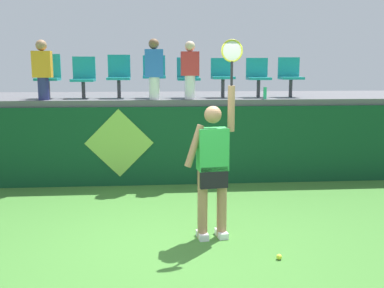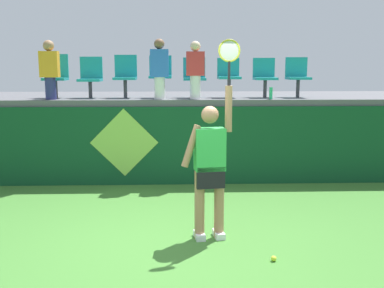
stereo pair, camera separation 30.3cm
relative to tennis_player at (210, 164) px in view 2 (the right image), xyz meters
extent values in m
plane|color=#3D752D|center=(-0.40, -0.26, -0.98)|extent=(40.00, 40.00, 0.00)
cube|color=#0F4223|center=(-0.40, 2.84, -0.24)|extent=(12.72, 0.20, 1.48)
cube|color=#56565B|center=(-0.40, 4.19, 0.56)|extent=(12.72, 2.81, 0.12)
cube|color=white|center=(-0.13, -0.02, -0.94)|extent=(0.16, 0.27, 0.08)
cube|color=white|center=(0.12, 0.02, -0.94)|extent=(0.16, 0.27, 0.08)
cylinder|color=#A87A56|center=(-0.13, -0.02, -0.53)|extent=(0.13, 0.13, 0.91)
cylinder|color=#A87A56|center=(0.12, 0.02, -0.53)|extent=(0.13, 0.13, 0.91)
cube|color=black|center=(-0.01, 0.00, -0.15)|extent=(0.39, 0.27, 0.28)
cube|color=green|center=(-0.01, 0.00, 0.20)|extent=(0.41, 0.27, 0.54)
sphere|color=#A87A56|center=(-0.01, 0.00, 0.64)|extent=(0.22, 0.22, 0.22)
cylinder|color=#A87A56|center=(-0.24, -0.04, 0.25)|extent=(0.27, 0.13, 0.55)
cylinder|color=#A87A56|center=(0.23, 0.03, 0.71)|extent=(0.09, 0.09, 0.58)
cylinder|color=black|center=(0.23, 0.03, 1.15)|extent=(0.03, 0.03, 0.30)
torus|color=gold|center=(0.23, 0.03, 1.43)|extent=(0.28, 0.06, 0.28)
ellipsoid|color=silver|center=(0.23, 0.03, 1.43)|extent=(0.24, 0.05, 0.24)
sphere|color=#D1E533|center=(0.69, -0.76, -0.95)|extent=(0.07, 0.07, 0.07)
cylinder|color=#26B272|center=(1.36, 2.90, 0.73)|extent=(0.06, 0.06, 0.23)
cylinder|color=#38383D|center=(-2.78, 3.38, 0.79)|extent=(0.07, 0.07, 0.35)
cube|color=teal|center=(-2.78, 3.38, 0.99)|extent=(0.44, 0.42, 0.05)
cube|color=teal|center=(-2.78, 3.57, 1.24)|extent=(0.44, 0.04, 0.46)
cylinder|color=#38383D|center=(-2.11, 3.38, 0.78)|extent=(0.07, 0.07, 0.32)
cube|color=teal|center=(-2.11, 3.38, 0.96)|extent=(0.44, 0.42, 0.05)
cube|color=teal|center=(-2.11, 3.57, 1.20)|extent=(0.44, 0.04, 0.43)
cylinder|color=#38383D|center=(-1.42, 3.38, 0.79)|extent=(0.07, 0.07, 0.36)
cube|color=teal|center=(-1.42, 3.38, 1.00)|extent=(0.44, 0.42, 0.05)
cube|color=teal|center=(-1.42, 3.57, 1.24)|extent=(0.44, 0.04, 0.44)
cylinder|color=#38383D|center=(-0.74, 3.38, 0.81)|extent=(0.07, 0.07, 0.38)
cube|color=teal|center=(-0.74, 3.38, 1.02)|extent=(0.44, 0.42, 0.05)
cube|color=teal|center=(-0.74, 3.57, 1.25)|extent=(0.44, 0.04, 0.39)
cylinder|color=#38383D|center=(-0.06, 3.38, 0.79)|extent=(0.07, 0.07, 0.34)
cube|color=teal|center=(-0.06, 3.38, 0.98)|extent=(0.44, 0.42, 0.05)
cube|color=teal|center=(-0.06, 3.57, 1.21)|extent=(0.44, 0.04, 0.40)
cylinder|color=#38383D|center=(0.62, 3.38, 0.80)|extent=(0.07, 0.07, 0.37)
cube|color=teal|center=(0.62, 3.38, 1.01)|extent=(0.44, 0.42, 0.05)
cube|color=teal|center=(0.62, 3.57, 1.21)|extent=(0.44, 0.04, 0.36)
cylinder|color=#38383D|center=(1.34, 3.38, 0.79)|extent=(0.07, 0.07, 0.35)
cube|color=teal|center=(1.34, 3.38, 0.99)|extent=(0.44, 0.42, 0.05)
cube|color=teal|center=(1.34, 3.57, 1.21)|extent=(0.44, 0.04, 0.38)
cylinder|color=#38383D|center=(2.00, 3.38, 0.79)|extent=(0.07, 0.07, 0.36)
cube|color=teal|center=(2.00, 3.38, 1.00)|extent=(0.44, 0.42, 0.05)
cube|color=teal|center=(2.00, 3.57, 1.22)|extent=(0.44, 0.04, 0.39)
cylinder|color=white|center=(-0.06, 3.02, 0.84)|extent=(0.20, 0.20, 0.44)
cube|color=red|center=(-0.06, 3.02, 1.28)|extent=(0.34, 0.20, 0.45)
sphere|color=beige|center=(-0.06, 3.02, 1.60)|extent=(0.19, 0.19, 0.19)
cylinder|color=white|center=(-0.74, 2.98, 0.82)|extent=(0.20, 0.20, 0.42)
cube|color=blue|center=(-0.74, 2.98, 1.29)|extent=(0.34, 0.20, 0.51)
sphere|color=brown|center=(-0.74, 2.98, 1.64)|extent=(0.19, 0.19, 0.19)
cylinder|color=navy|center=(-2.78, 3.01, 0.82)|extent=(0.20, 0.20, 0.41)
cube|color=orange|center=(-2.78, 3.01, 1.27)|extent=(0.34, 0.20, 0.48)
sphere|color=#A87A56|center=(-2.78, 3.01, 1.61)|extent=(0.20, 0.20, 0.20)
cube|color=#0F4223|center=(-1.40, 2.73, -0.98)|extent=(0.90, 0.01, 0.00)
plane|color=#8CC64C|center=(-1.40, 2.73, -0.17)|extent=(1.27, 0.00, 1.27)
camera|label=1|loc=(-0.73, -5.69, 1.25)|focal=42.85mm
camera|label=2|loc=(-0.43, -5.71, 1.25)|focal=42.85mm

